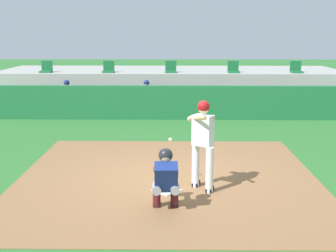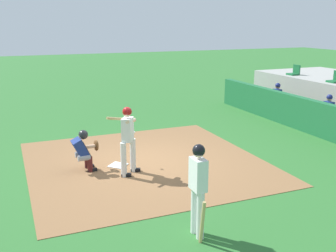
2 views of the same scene
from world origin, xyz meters
name	(u,v)px [view 1 (image 1 of 2)]	position (x,y,z in m)	size (l,w,h in m)	color
ground_plane	(168,178)	(0.00, 0.00, 0.00)	(80.00, 80.00, 0.00)	#2D6B2D
dirt_infield	(168,178)	(0.00, 0.00, 0.01)	(6.40, 6.40, 0.01)	olive
home_plate	(167,190)	(0.00, -0.80, 0.02)	(0.44, 0.44, 0.02)	white
batter_at_plate	(202,139)	(0.69, -0.69, 1.04)	(0.55, 0.91, 1.80)	silver
catcher_crouched	(165,177)	(-0.02, -1.69, 0.61)	(0.49, 1.73, 1.13)	gray
dugout_wall	(170,103)	(0.00, 6.50, 0.60)	(13.00, 0.30, 1.20)	#1E6638
dugout_bench	(170,108)	(0.00, 7.50, 0.23)	(11.80, 0.44, 0.45)	olive
dugout_player_0	(66,97)	(-3.91, 7.34, 0.67)	(0.49, 0.70, 1.30)	#939399
dugout_player_1	(147,97)	(-0.90, 7.34, 0.67)	(0.49, 0.70, 1.30)	#939399
stands_platform	(171,85)	(0.00, 10.90, 0.70)	(15.00, 4.40, 1.40)	#9E9E99
stadium_seat_0	(46,69)	(-5.20, 9.38, 1.53)	(0.46, 0.46, 0.48)	#196033
stadium_seat_1	(108,69)	(-2.60, 9.38, 1.53)	(0.46, 0.46, 0.48)	#196033
stadium_seat_2	(171,69)	(0.00, 9.38, 1.53)	(0.46, 0.46, 0.48)	#196033
stadium_seat_3	(233,69)	(2.60, 9.38, 1.53)	(0.46, 0.46, 0.48)	#196033
stadium_seat_4	(296,69)	(5.20, 9.38, 1.53)	(0.46, 0.46, 0.48)	#196033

